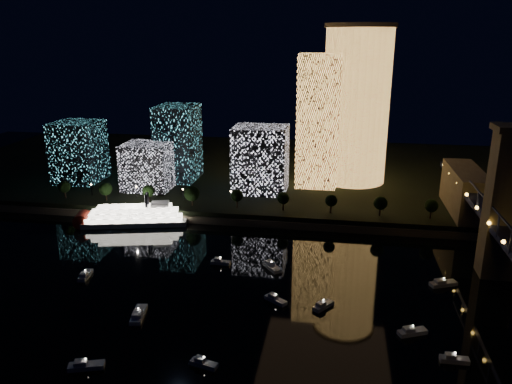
% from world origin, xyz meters
% --- Properties ---
extents(ground, '(520.00, 520.00, 0.00)m').
position_xyz_m(ground, '(0.00, 0.00, 0.00)').
color(ground, black).
rests_on(ground, ground).
extents(far_bank, '(420.00, 160.00, 5.00)m').
position_xyz_m(far_bank, '(0.00, 160.00, 2.50)').
color(far_bank, black).
rests_on(far_bank, ground).
extents(seawall, '(420.00, 6.00, 3.00)m').
position_xyz_m(seawall, '(0.00, 82.00, 1.50)').
color(seawall, '#6B5E4C').
rests_on(seawall, ground).
extents(tower_cylindrical, '(34.00, 34.00, 76.61)m').
position_xyz_m(tower_cylindrical, '(19.51, 140.12, 43.43)').
color(tower_cylindrical, '#F6AC4E').
rests_on(tower_cylindrical, far_bank).
extents(tower_rectangular, '(19.85, 19.85, 63.15)m').
position_xyz_m(tower_rectangular, '(1.66, 129.91, 36.57)').
color(tower_rectangular, '#F6AC4E').
rests_on(tower_rectangular, far_bank).
extents(midrise_blocks, '(116.63, 41.61, 37.81)m').
position_xyz_m(midrise_blocks, '(-70.60, 118.82, 20.62)').
color(midrise_blocks, white).
rests_on(midrise_blocks, far_bank).
extents(riverboat, '(47.09, 19.76, 13.93)m').
position_xyz_m(riverboat, '(-72.90, 73.66, 3.57)').
color(riverboat, silver).
rests_on(riverboat, ground).
extents(motorboats, '(121.21, 67.23, 2.78)m').
position_xyz_m(motorboats, '(-8.69, 16.04, 0.81)').
color(motorboats, silver).
rests_on(motorboats, ground).
extents(esplanade_trees, '(165.51, 6.87, 8.94)m').
position_xyz_m(esplanade_trees, '(-34.02, 88.00, 10.46)').
color(esplanade_trees, black).
rests_on(esplanade_trees, far_bank).
extents(street_lamps, '(132.70, 0.70, 5.65)m').
position_xyz_m(street_lamps, '(-34.00, 94.00, 9.02)').
color(street_lamps, black).
rests_on(street_lamps, far_bank).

